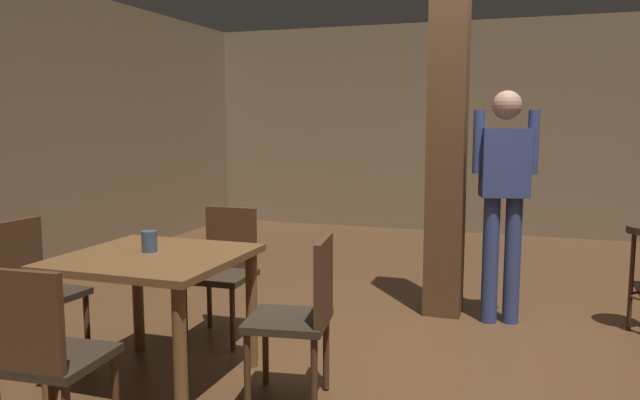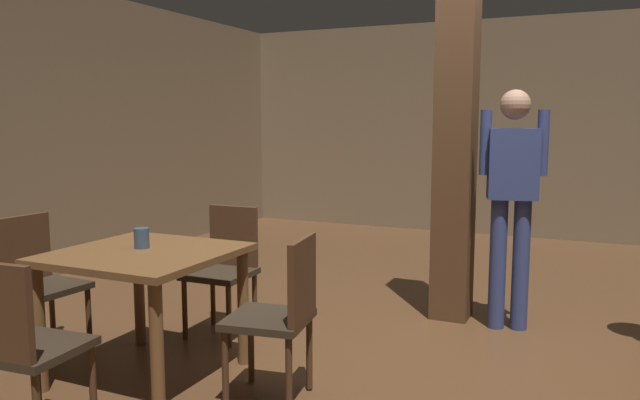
{
  "view_description": "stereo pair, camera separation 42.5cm",
  "coord_description": "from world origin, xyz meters",
  "px_view_note": "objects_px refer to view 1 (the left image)",
  "views": [
    {
      "loc": [
        0.47,
        -4.05,
        1.51
      ],
      "look_at": [
        -0.92,
        -0.0,
        0.96
      ],
      "focal_mm": 35.0,
      "sensor_mm": 36.0,
      "label": 1
    },
    {
      "loc": [
        0.86,
        -3.9,
        1.51
      ],
      "look_at": [
        -0.92,
        -0.0,
        0.96
      ],
      "focal_mm": 35.0,
      "sensor_mm": 36.0,
      "label": 2
    }
  ],
  "objects_px": {
    "chair_east": "(302,311)",
    "chair_west": "(32,285)",
    "standing_person": "(504,190)",
    "chair_south": "(44,353)",
    "dining_table": "(154,276)",
    "napkin_cup": "(149,241)",
    "chair_north": "(224,266)"
  },
  "relations": [
    {
      "from": "chair_east",
      "to": "napkin_cup",
      "type": "relative_size",
      "value": 7.42
    },
    {
      "from": "standing_person",
      "to": "chair_east",
      "type": "bearing_deg",
      "value": -118.05
    },
    {
      "from": "chair_east",
      "to": "chair_west",
      "type": "distance_m",
      "value": 1.75
    },
    {
      "from": "dining_table",
      "to": "chair_north",
      "type": "bearing_deg",
      "value": 89.8
    },
    {
      "from": "chair_south",
      "to": "chair_west",
      "type": "distance_m",
      "value": 1.25
    },
    {
      "from": "dining_table",
      "to": "napkin_cup",
      "type": "height_order",
      "value": "napkin_cup"
    },
    {
      "from": "chair_east",
      "to": "standing_person",
      "type": "distance_m",
      "value": 2.03
    },
    {
      "from": "chair_south",
      "to": "napkin_cup",
      "type": "xyz_separation_m",
      "value": [
        -0.09,
        0.93,
        0.31
      ]
    },
    {
      "from": "napkin_cup",
      "to": "dining_table",
      "type": "bearing_deg",
      "value": -40.12
    },
    {
      "from": "dining_table",
      "to": "chair_east",
      "type": "bearing_deg",
      "value": 2.53
    },
    {
      "from": "chair_south",
      "to": "napkin_cup",
      "type": "distance_m",
      "value": 0.99
    },
    {
      "from": "dining_table",
      "to": "chair_west",
      "type": "xyz_separation_m",
      "value": [
        -0.87,
        -0.01,
        -0.13
      ]
    },
    {
      "from": "chair_west",
      "to": "napkin_cup",
      "type": "height_order",
      "value": "chair_west"
    },
    {
      "from": "chair_north",
      "to": "standing_person",
      "type": "relative_size",
      "value": 0.52
    },
    {
      "from": "chair_south",
      "to": "dining_table",
      "type": "bearing_deg",
      "value": 91.77
    },
    {
      "from": "napkin_cup",
      "to": "standing_person",
      "type": "relative_size",
      "value": 0.07
    },
    {
      "from": "chair_east",
      "to": "chair_north",
      "type": "xyz_separation_m",
      "value": [
        -0.87,
        0.8,
        0.0
      ]
    },
    {
      "from": "dining_table",
      "to": "chair_west",
      "type": "height_order",
      "value": "chair_west"
    },
    {
      "from": "chair_east",
      "to": "chair_north",
      "type": "distance_m",
      "value": 1.18
    },
    {
      "from": "chair_north",
      "to": "napkin_cup",
      "type": "bearing_deg",
      "value": -94.61
    },
    {
      "from": "dining_table",
      "to": "chair_west",
      "type": "bearing_deg",
      "value": -179.55
    },
    {
      "from": "chair_north",
      "to": "dining_table",
      "type": "bearing_deg",
      "value": -90.2
    },
    {
      "from": "chair_west",
      "to": "standing_person",
      "type": "xyz_separation_m",
      "value": [
        2.67,
        1.79,
        0.5
      ]
    },
    {
      "from": "chair_west",
      "to": "standing_person",
      "type": "bearing_deg",
      "value": 33.74
    },
    {
      "from": "chair_north",
      "to": "napkin_cup",
      "type": "height_order",
      "value": "chair_north"
    },
    {
      "from": "chair_east",
      "to": "napkin_cup",
      "type": "xyz_separation_m",
      "value": [
        -0.94,
        0.01,
        0.31
      ]
    },
    {
      "from": "chair_east",
      "to": "chair_west",
      "type": "relative_size",
      "value": 1.0
    },
    {
      "from": "dining_table",
      "to": "chair_east",
      "type": "xyz_separation_m",
      "value": [
        0.88,
        0.04,
        -0.13
      ]
    },
    {
      "from": "chair_north",
      "to": "chair_west",
      "type": "bearing_deg",
      "value": -136.11
    },
    {
      "from": "chair_south",
      "to": "chair_west",
      "type": "bearing_deg",
      "value": 135.78
    },
    {
      "from": "chair_east",
      "to": "standing_person",
      "type": "height_order",
      "value": "standing_person"
    },
    {
      "from": "dining_table",
      "to": "standing_person",
      "type": "bearing_deg",
      "value": 44.62
    }
  ]
}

